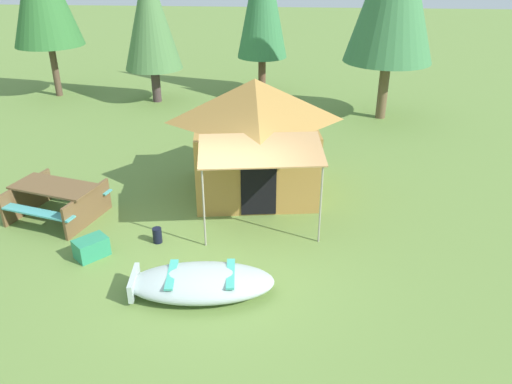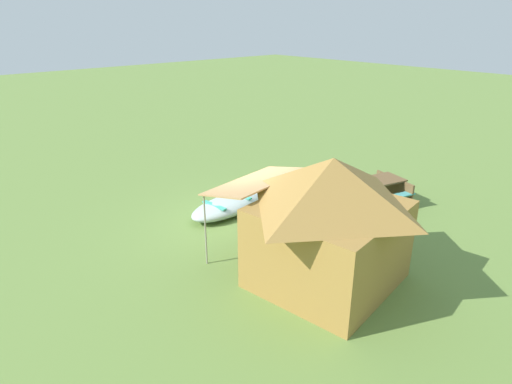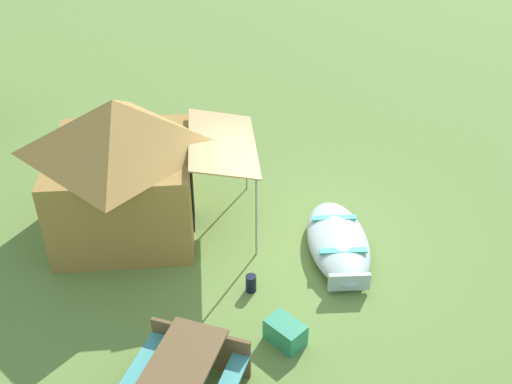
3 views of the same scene
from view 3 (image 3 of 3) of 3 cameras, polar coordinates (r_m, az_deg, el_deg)
ground_plane at (r=11.30m, az=2.74°, el=-4.77°), size 80.00×80.00×0.00m
beached_rowboat at (r=11.02m, az=7.94°, el=-4.75°), size 2.57×1.36×0.43m
canvas_cabin_tent at (r=11.19m, az=-12.85°, el=2.61°), size 3.25×4.20×2.71m
picnic_table at (r=8.36m, az=-7.57°, el=-17.98°), size 2.11×1.94×0.76m
cooler_box at (r=9.31m, az=2.85°, el=-13.42°), size 0.69×0.71×0.38m
fuel_can at (r=10.14m, az=-0.49°, el=-8.84°), size 0.26×0.26×0.32m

